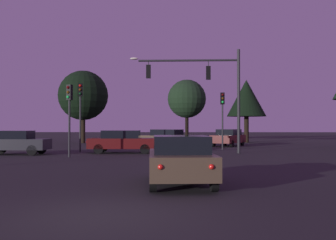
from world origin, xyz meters
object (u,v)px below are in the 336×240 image
traffic_light_corner_left (222,109)px  tree_left_far (83,96)px  traffic_light_median (80,104)px  traffic_light_corner_right (69,106)px  car_crossing_left (123,141)px  traffic_signal_mast_arm (206,82)px  car_far_lane (166,138)px  car_nearside_lane (180,159)px  tree_behind_sign (187,99)px  tree_right_cluster (246,98)px  car_crossing_right (16,142)px  car_parked_lot (228,137)px

traffic_light_corner_left → tree_left_far: size_ratio=0.57×
traffic_light_median → tree_left_far: size_ratio=0.62×
traffic_light_corner_right → car_crossing_left: bearing=54.4°
traffic_signal_mast_arm → traffic_light_corner_left: (1.48, 3.82, -1.64)m
car_crossing_left → car_far_lane: same height
traffic_light_corner_right → car_nearside_lane: (6.46, -10.60, -2.21)m
tree_behind_sign → tree_right_cluster: 6.91m
traffic_light_corner_right → tree_behind_sign: bearing=72.9°
car_nearside_lane → tree_behind_sign: 34.44m
traffic_light_corner_left → car_crossing_right: (-13.71, -5.43, -2.30)m
tree_behind_sign → tree_left_far: bearing=-157.5°
traffic_light_median → car_nearside_lane: size_ratio=1.11×
car_far_lane → tree_left_far: tree_left_far is taller
car_crossing_left → traffic_light_corner_right: bearing=-125.6°
traffic_light_corner_right → car_far_lane: traffic_light_corner_right is taller
traffic_light_corner_right → traffic_light_corner_left: bearing=37.8°
tree_left_far → car_nearside_lane: bearing=-70.8°
traffic_signal_mast_arm → car_far_lane: 9.04m
traffic_signal_mast_arm → tree_behind_sign: bearing=92.8°
tree_behind_sign → tree_left_far: size_ratio=0.94×
car_parked_lot → traffic_light_corner_left: bearing=-101.4°
car_crossing_right → tree_right_cluster: (17.84, 19.37, 4.10)m
tree_left_far → tree_right_cluster: bearing=8.0°
car_nearside_lane → traffic_signal_mast_arm: bearing=83.0°
car_parked_lot → car_crossing_right: bearing=-143.5°
traffic_light_corner_right → tree_right_cluster: (13.82, 21.45, 1.89)m
car_crossing_left → tree_left_far: tree_left_far is taller
car_parked_lot → traffic_light_median: bearing=-143.6°
traffic_signal_mast_arm → tree_behind_sign: (-0.98, 19.88, 0.24)m
traffic_light_corner_left → traffic_light_corner_right: bearing=-142.2°
car_parked_lot → car_crossing_left: bearing=-131.1°
car_far_lane → traffic_light_median: bearing=-131.1°
traffic_signal_mast_arm → car_nearside_lane: traffic_signal_mast_arm is taller
traffic_light_median → tree_right_cluster: 22.14m
car_crossing_left → car_far_lane: 8.04m
car_crossing_left → tree_behind_sign: bearing=76.9°
car_far_lane → tree_behind_sign: (2.03, 12.33, 4.19)m
car_parked_lot → tree_right_cluster: bearing=70.3°
traffic_light_median → tree_left_far: (-3.31, 14.32, 1.68)m
car_crossing_right → car_far_lane: same height
traffic_signal_mast_arm → traffic_light_corner_right: bearing=-155.8°
traffic_light_median → car_parked_lot: 14.33m
traffic_light_corner_right → tree_left_far: 19.47m
traffic_light_corner_left → car_nearside_lane: size_ratio=1.01×
traffic_light_median → car_parked_lot: traffic_light_median is taller
car_crossing_left → car_nearside_lane: bearing=-74.9°
tree_right_cluster → car_parked_lot: bearing=-109.7°
traffic_signal_mast_arm → traffic_light_corner_right: 9.18m
traffic_light_corner_right → traffic_light_median: 4.71m
traffic_light_median → car_crossing_right: traffic_light_median is taller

